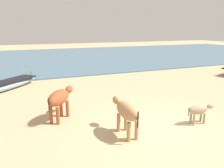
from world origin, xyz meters
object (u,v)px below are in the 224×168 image
(fishing_boat_2, at_px, (3,86))
(cow_second_adult_rust, at_px, (60,98))
(cow_adult_tan, at_px, (127,111))
(calf_far_dun, at_px, (199,110))

(fishing_boat_2, bearing_deg, cow_second_adult_rust, -110.43)
(cow_adult_tan, relative_size, cow_second_adult_rust, 1.11)
(calf_far_dun, relative_size, cow_second_adult_rust, 0.70)
(calf_far_dun, bearing_deg, cow_adult_tan, 177.96)
(cow_adult_tan, relative_size, calf_far_dun, 1.58)
(cow_second_adult_rust, bearing_deg, cow_adult_tan, -101.13)
(cow_second_adult_rust, bearing_deg, calf_far_dun, -78.14)
(fishing_boat_2, relative_size, cow_adult_tan, 2.36)
(fishing_boat_2, xyz_separation_m, calf_far_dun, (6.23, -6.77, 0.22))
(fishing_boat_2, height_order, cow_adult_tan, cow_adult_tan)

